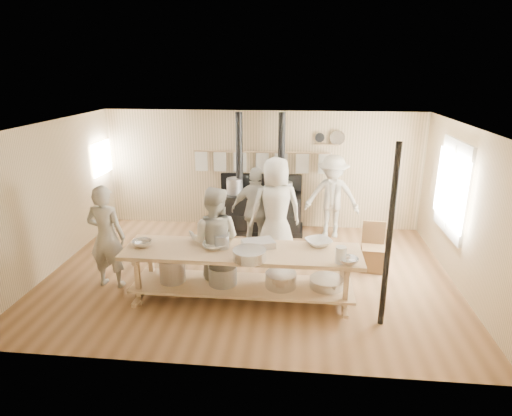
# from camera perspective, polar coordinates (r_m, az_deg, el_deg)

# --- Properties ---
(ground) EXTENTS (7.00, 7.00, 0.00)m
(ground) POSITION_cam_1_polar(r_m,az_deg,el_deg) (7.67, -0.95, -8.71)
(ground) COLOR brown
(ground) RESTS_ON ground
(room_shell) EXTENTS (7.00, 7.00, 7.00)m
(room_shell) POSITION_cam_1_polar(r_m,az_deg,el_deg) (7.08, -1.02, 3.08)
(room_shell) COLOR tan
(room_shell) RESTS_ON ground
(window_right) EXTENTS (0.09, 1.50, 1.65)m
(window_right) POSITION_cam_1_polar(r_m,az_deg,el_deg) (8.09, 24.76, 2.41)
(window_right) COLOR beige
(window_right) RESTS_ON ground
(left_opening) EXTENTS (0.00, 0.90, 0.90)m
(left_opening) POSITION_cam_1_polar(r_m,az_deg,el_deg) (9.94, -19.85, 6.29)
(left_opening) COLOR white
(left_opening) RESTS_ON ground
(stove) EXTENTS (1.90, 0.75, 2.60)m
(stove) POSITION_cam_1_polar(r_m,az_deg,el_deg) (9.42, 0.49, -0.04)
(stove) COLOR black
(stove) RESTS_ON ground
(towel_rail) EXTENTS (3.00, 0.04, 0.47)m
(towel_rail) POSITION_cam_1_polar(r_m,az_deg,el_deg) (9.42, 0.71, 6.50)
(towel_rail) COLOR tan
(towel_rail) RESTS_ON ground
(back_wall_shelf) EXTENTS (0.63, 0.14, 0.32)m
(back_wall_shelf) POSITION_cam_1_polar(r_m,az_deg,el_deg) (9.36, 9.82, 8.93)
(back_wall_shelf) COLOR tan
(back_wall_shelf) RESTS_ON ground
(prep_table) EXTENTS (3.60, 0.90, 0.85)m
(prep_table) POSITION_cam_1_polar(r_m,az_deg,el_deg) (6.64, -1.96, -8.20)
(prep_table) COLOR tan
(prep_table) RESTS_ON ground
(support_post) EXTENTS (0.08, 0.08, 2.60)m
(support_post) POSITION_cam_1_polar(r_m,az_deg,el_deg) (5.98, 17.33, -3.94)
(support_post) COLOR black
(support_post) RESTS_ON ground
(cook_far_left) EXTENTS (0.66, 0.46, 1.73)m
(cook_far_left) POSITION_cam_1_polar(r_m,az_deg,el_deg) (7.34, -19.30, -3.64)
(cook_far_left) COLOR beige
(cook_far_left) RESTS_ON ground
(cook_left) EXTENTS (0.90, 0.73, 1.75)m
(cook_left) POSITION_cam_1_polar(r_m,az_deg,el_deg) (6.79, -5.58, -4.34)
(cook_left) COLOR beige
(cook_left) RESTS_ON ground
(cook_center) EXTENTS (1.08, 0.85, 1.95)m
(cook_center) POSITION_cam_1_polar(r_m,az_deg,el_deg) (7.90, 2.65, -0.20)
(cook_center) COLOR beige
(cook_center) RESTS_ON ground
(cook_right) EXTENTS (1.06, 0.58, 1.71)m
(cook_right) POSITION_cam_1_polar(r_m,az_deg,el_deg) (8.18, 0.08, -0.44)
(cook_right) COLOR beige
(cook_right) RESTS_ON ground
(cook_by_window) EXTENTS (1.24, 0.84, 1.77)m
(cook_by_window) POSITION_cam_1_polar(r_m,az_deg,el_deg) (9.14, 10.11, 1.50)
(cook_by_window) COLOR beige
(cook_by_window) RESTS_ON ground
(chair) EXTENTS (0.44, 0.44, 0.86)m
(chair) POSITION_cam_1_polar(r_m,az_deg,el_deg) (8.00, 15.26, -6.18)
(chair) COLOR brown
(chair) RESTS_ON ground
(bowl_white_a) EXTENTS (0.45, 0.45, 0.09)m
(bowl_white_a) POSITION_cam_1_polar(r_m,az_deg,el_deg) (6.57, -5.59, -4.98)
(bowl_white_a) COLOR white
(bowl_white_a) RESTS_ON prep_table
(bowl_steel_a) EXTENTS (0.41, 0.41, 0.09)m
(bowl_steel_a) POSITION_cam_1_polar(r_m,az_deg,el_deg) (6.83, -14.98, -4.58)
(bowl_steel_a) COLOR silver
(bowl_steel_a) RESTS_ON prep_table
(bowl_white_b) EXTENTS (0.53, 0.53, 0.10)m
(bowl_white_b) POSITION_cam_1_polar(r_m,az_deg,el_deg) (6.71, 8.34, -4.53)
(bowl_white_b) COLOR white
(bowl_white_b) RESTS_ON prep_table
(bowl_steel_b) EXTENTS (0.37, 0.37, 0.09)m
(bowl_steel_b) POSITION_cam_1_polar(r_m,az_deg,el_deg) (6.17, 12.19, -6.91)
(bowl_steel_b) COLOR silver
(bowl_steel_b) RESTS_ON prep_table
(roasting_pan) EXTENTS (0.56, 0.47, 0.10)m
(roasting_pan) POSITION_cam_1_polar(r_m,az_deg,el_deg) (6.57, 0.32, -4.79)
(roasting_pan) COLOR #B2B2B7
(roasting_pan) RESTS_ON prep_table
(mixing_bowl_large) EXTENTS (0.54, 0.54, 0.15)m
(mixing_bowl_large) POSITION_cam_1_polar(r_m,az_deg,el_deg) (6.15, -0.87, -6.24)
(mixing_bowl_large) COLOR silver
(mixing_bowl_large) RESTS_ON prep_table
(bucket_galv) EXTENTS (0.23, 0.23, 0.21)m
(bucket_galv) POSITION_cam_1_polar(r_m,az_deg,el_deg) (6.54, -4.58, -4.48)
(bucket_galv) COLOR gray
(bucket_galv) RESTS_ON prep_table
(deep_bowl_enamel) EXTENTS (0.33, 0.33, 0.19)m
(deep_bowl_enamel) POSITION_cam_1_polar(r_m,az_deg,el_deg) (6.83, -5.58, -3.58)
(deep_bowl_enamel) COLOR white
(deep_bowl_enamel) RESTS_ON prep_table
(pitcher) EXTENTS (0.19, 0.19, 0.24)m
(pitcher) POSITION_cam_1_polar(r_m,az_deg,el_deg) (6.15, 11.23, -6.16)
(pitcher) COLOR white
(pitcher) RESTS_ON prep_table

